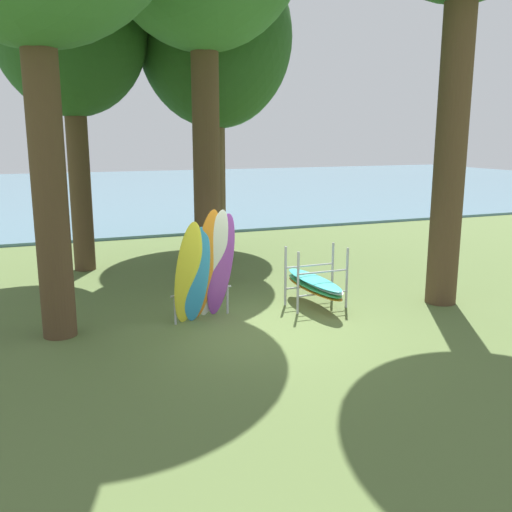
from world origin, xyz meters
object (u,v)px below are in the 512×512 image
tree_mid_behind (70,29)px  leaning_board_pile (205,269)px  tree_far_right_back (217,46)px  tree_deep_back (215,38)px  board_storage_rack (315,283)px

tree_mid_behind → leaning_board_pile: (1.75, -5.32, -4.95)m
tree_far_right_back → leaning_board_pile: (-2.79, -7.84, -5.14)m
leaning_board_pile → tree_far_right_back: bearing=70.4°
tree_deep_back → board_storage_rack: bearing=-85.4°
board_storage_rack → tree_deep_back: bearing=94.6°
tree_mid_behind → board_storage_rack: 8.58m
leaning_board_pile → board_storage_rack: (2.38, 0.16, -0.53)m
tree_far_right_back → tree_mid_behind: bearing=-150.9°
tree_far_right_back → tree_deep_back: (-0.83, -2.43, -0.17)m
tree_deep_back → tree_mid_behind: bearing=-178.6°
tree_far_right_back → tree_deep_back: size_ratio=1.04×
tree_mid_behind → tree_deep_back: bearing=1.4°
tree_deep_back → board_storage_rack: tree_deep_back is taller
tree_mid_behind → tree_far_right_back: tree_far_right_back is taller
tree_mid_behind → tree_deep_back: 3.70m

